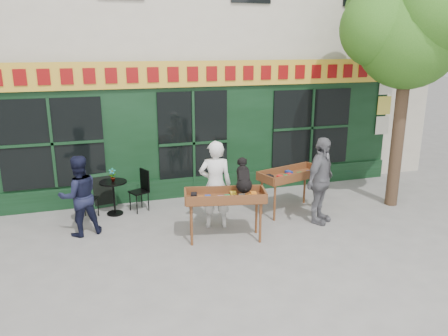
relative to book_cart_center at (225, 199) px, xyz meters
The scene contains 13 objects.
ground 0.89m from the book_cart_center, 82.28° to the left, with size 80.00×80.00×0.00m, color slate.
street_tree 5.52m from the book_cart_center, ahead, with size 3.05×2.90×5.60m.
book_cart_center is the anchor object (origin of this frame).
dog 0.59m from the book_cart_center, ahead, with size 0.34×0.60×0.60m, color black, non-canonical shape.
woman 0.66m from the book_cart_center, 90.00° to the left, with size 0.66×0.44×1.82m, color white.
book_cart_right 2.08m from the book_cart_center, 27.20° to the left, with size 1.61×1.02×0.99m.
man_right 2.17m from the book_cart_center, ahead, with size 1.08×0.45×1.84m, color slate.
bistro_table 2.79m from the book_cart_center, 134.52° to the left, with size 0.60×0.60×0.76m.
bistro_chair_left 3.22m from the book_cart_center, 143.45° to the left, with size 0.47×0.47×0.95m.
bistro_chair_right 2.46m from the book_cart_center, 122.49° to the left, with size 0.48×0.48×0.95m.
potted_plant 2.78m from the book_cart_center, 134.52° to the left, with size 0.16×0.11×0.30m, color gray.
man_left 2.86m from the book_cart_center, 157.80° to the left, with size 0.78×0.61×1.61m, color black.
chalkboard 3.35m from the book_cart_center, 130.25° to the left, with size 0.58×0.28×0.79m.
Camera 1 is at (-2.44, -7.79, 3.63)m, focal length 35.00 mm.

